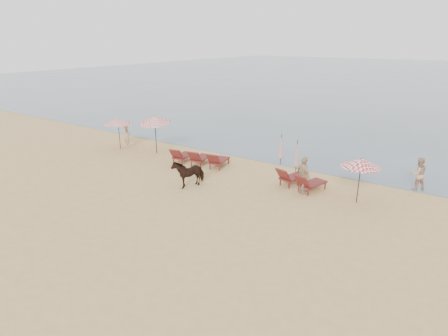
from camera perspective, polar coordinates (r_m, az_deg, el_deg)
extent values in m
plane|color=tan|center=(16.28, -10.00, -8.47)|extent=(120.00, 120.00, 0.00)
cube|color=#51606B|center=(91.10, 28.09, 12.24)|extent=(160.00, 140.00, 0.06)
cube|color=maroon|center=(24.01, -6.20, 1.91)|extent=(1.02, 1.71, 0.09)
cube|color=maroon|center=(23.21, -7.27, 2.09)|extent=(0.83, 0.65, 0.70)
cube|color=maroon|center=(23.43, -3.52, 1.55)|extent=(1.02, 1.71, 0.09)
cube|color=maroon|center=(22.61, -4.52, 1.72)|extent=(0.83, 0.65, 0.70)
cube|color=maroon|center=(22.91, -0.70, 1.17)|extent=(1.02, 1.71, 0.09)
cube|color=maroon|center=(22.07, -1.62, 1.34)|extent=(0.83, 0.65, 0.70)
cube|color=maroon|center=(20.53, 10.56, -1.34)|extent=(1.16, 1.73, 0.09)
cube|color=maroon|center=(19.80, 9.02, -1.03)|extent=(0.86, 0.71, 0.70)
cube|color=maroon|center=(19.81, 13.31, -2.30)|extent=(1.16, 1.73, 0.09)
cube|color=maroon|center=(19.06, 11.82, -2.02)|extent=(0.86, 0.71, 0.70)
cylinder|color=black|center=(27.49, -15.67, 4.88)|extent=(0.05, 0.05, 2.06)
cone|color=red|center=(27.28, -15.86, 6.89)|extent=(1.97, 1.97, 0.42)
sphere|color=black|center=(27.24, -15.89, 7.27)|extent=(0.08, 0.08, 0.08)
cylinder|color=black|center=(25.84, -10.36, 4.80)|extent=(0.06, 0.06, 2.41)
cone|color=red|center=(25.59, -10.51, 7.29)|extent=(2.13, 2.17, 0.72)
sphere|color=black|center=(25.54, -10.54, 7.78)|extent=(0.09, 0.09, 0.09)
cylinder|color=black|center=(18.79, 19.86, -2.08)|extent=(0.05, 0.05, 2.06)
cone|color=red|center=(18.48, 20.20, 0.77)|extent=(1.83, 1.83, 0.41)
sphere|color=black|center=(18.42, 20.26, 1.31)|extent=(0.07, 0.07, 0.07)
cylinder|color=black|center=(23.29, 8.68, 2.76)|extent=(0.04, 0.04, 1.97)
cone|color=red|center=(23.23, 8.71, 3.32)|extent=(0.24, 0.24, 1.48)
cylinder|color=black|center=(21.89, 10.99, 1.63)|extent=(0.04, 0.04, 2.02)
cone|color=red|center=(21.82, 11.03, 2.23)|extent=(0.25, 0.25, 1.51)
imported|color=black|center=(19.95, -5.42, -0.71)|extent=(1.29, 1.87, 1.44)
imported|color=tan|center=(27.74, -14.51, 4.76)|extent=(0.76, 0.70, 1.73)
imported|color=tan|center=(21.66, 27.48, -0.80)|extent=(1.08, 1.04, 1.75)
imported|color=tan|center=(19.14, 12.01, -1.12)|extent=(1.19, 1.07, 1.94)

